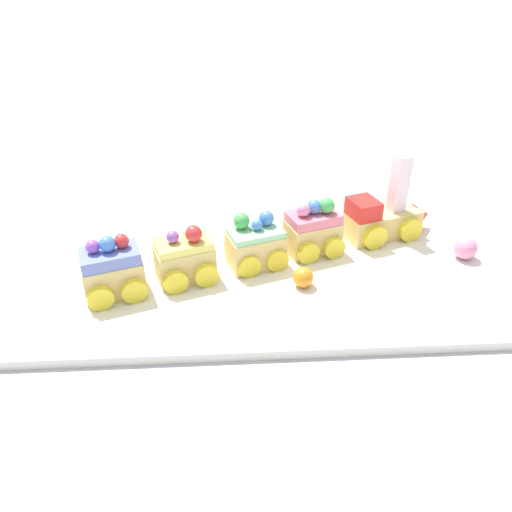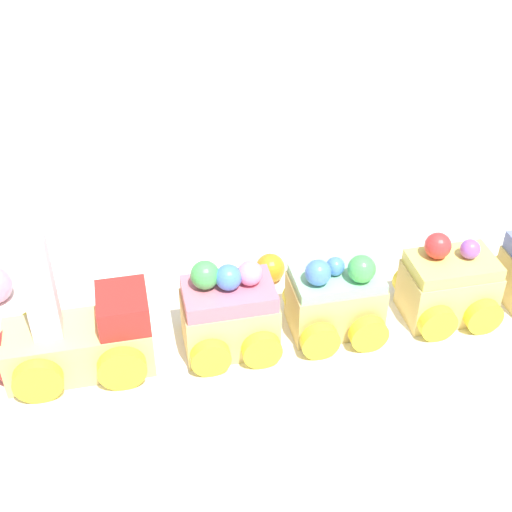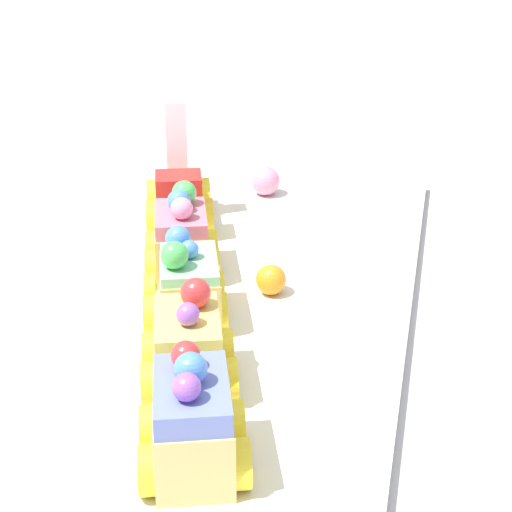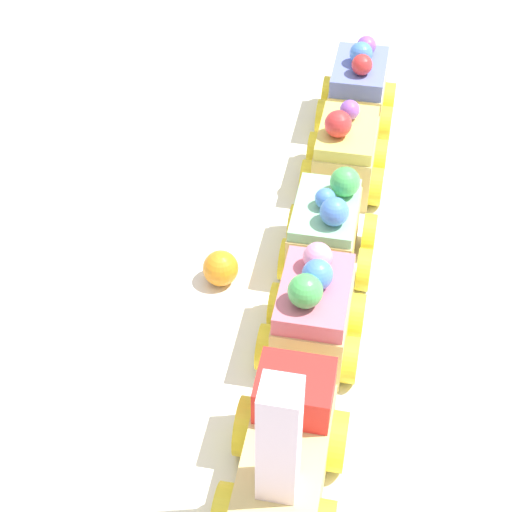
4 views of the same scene
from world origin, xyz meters
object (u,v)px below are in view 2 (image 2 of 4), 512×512
Objects in this scene: cake_train_locomotive at (68,340)px; cake_car_lemon at (448,286)px; gumball_orange at (270,268)px; cake_car_mint at (335,303)px; cake_car_strawberry at (229,315)px.

cake_car_lemon is at bearing -179.94° from cake_train_locomotive.
cake_train_locomotive is at bearing 41.68° from gumball_orange.
cake_train_locomotive is at bearing -0.09° from cake_car_mint.
cake_car_strawberry is 0.09m from gumball_orange.
cake_car_lemon is (-0.09, -0.03, -0.00)m from cake_car_mint.
cake_train_locomotive is 5.50× the size of gumball_orange.
cake_car_strawberry is 3.32× the size of gumball_orange.
gumball_orange is at bearing -156.83° from cake_train_locomotive.
cake_car_strawberry reaches higher than gumball_orange.
cake_car_mint is 0.08m from gumball_orange.
cake_train_locomotive is at bearing 0.06° from cake_car_lemon.
cake_car_strawberry is 1.00× the size of cake_car_lemon.
cake_car_strawberry is at bearing -0.33° from cake_car_mint.
cake_train_locomotive is 1.66× the size of cake_car_strawberry.
gumball_orange is (0.06, -0.06, -0.01)m from cake_car_mint.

